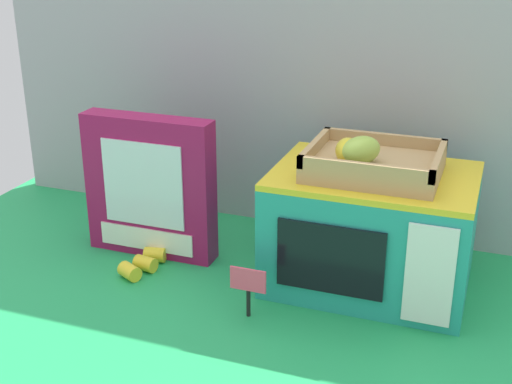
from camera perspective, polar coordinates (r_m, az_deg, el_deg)
name	(u,v)px	position (r m, az deg, el deg)	size (l,w,h in m)	color
ground_plane	(286,268)	(1.50, 2.47, -6.26)	(1.70, 1.70, 0.00)	#219E54
display_back_panel	(321,83)	(1.60, 5.37, 8.85)	(1.61, 0.03, 0.70)	#A0A3A8
toy_microwave	(371,230)	(1.41, 9.40, -3.06)	(0.39, 0.29, 0.24)	teal
food_groups_crate	(371,162)	(1.34, 9.37, 2.42)	(0.25, 0.20, 0.08)	tan
cookie_set_box	(150,187)	(1.52, -8.69, 0.42)	(0.29, 0.06, 0.31)	#99144C
price_sign	(248,285)	(1.30, -0.65, -7.61)	(0.07, 0.01, 0.10)	black
loose_toy_banana	(144,263)	(1.50, -9.19, -5.77)	(0.07, 0.13, 0.03)	yellow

